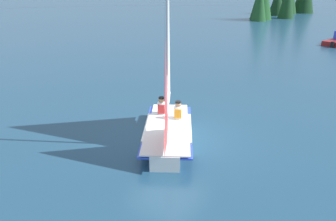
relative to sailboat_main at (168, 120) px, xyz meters
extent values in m
plane|color=navy|center=(-0.03, -0.02, -0.73)|extent=(260.00, 260.00, 0.00)
cube|color=white|center=(-0.03, -0.02, -0.48)|extent=(2.85, 2.62, 0.50)
cube|color=white|center=(-1.44, -0.90, -0.48)|extent=(1.30, 1.28, 0.50)
cube|color=white|center=(1.37, 0.86, -0.48)|extent=(1.56, 1.69, 0.50)
cube|color=blue|center=(-0.03, -0.02, -0.33)|extent=(4.40, 3.61, 0.05)
cube|color=silver|center=(-1.02, -0.64, -0.22)|extent=(2.42, 2.28, 0.04)
cylinder|color=#B7B7BC|center=(-0.48, -0.30, 2.40)|extent=(0.08, 0.08, 5.26)
cylinder|color=#B7B7BC|center=(0.39, 0.24, 0.51)|extent=(1.78, 1.15, 0.07)
pyramid|color=white|center=(0.39, 0.24, 2.72)|extent=(1.68, 1.08, 4.37)
pyramid|color=red|center=(-1.16, -0.73, 1.47)|extent=(1.24, 0.81, 3.21)
cube|color=black|center=(1.84, 1.15, -0.56)|extent=(0.08, 0.07, 0.35)
cube|color=black|center=(0.78, 0.09, -0.50)|extent=(0.36, 0.35, 0.45)
cylinder|color=white|center=(0.78, 0.09, -0.03)|extent=(0.41, 0.41, 0.50)
cube|color=orange|center=(0.78, 0.09, 0.00)|extent=(0.43, 0.40, 0.35)
sphere|color=#A87A56|center=(0.78, 0.09, 0.32)|extent=(0.22, 0.22, 0.22)
cylinder|color=black|center=(0.78, 0.09, 0.40)|extent=(0.29, 0.29, 0.06)
cube|color=black|center=(0.80, 0.86, -0.50)|extent=(0.36, 0.35, 0.45)
cylinder|color=white|center=(0.80, 0.86, -0.03)|extent=(0.41, 0.41, 0.50)
cube|color=red|center=(0.80, 0.86, 0.00)|extent=(0.43, 0.40, 0.35)
sphere|color=#A87A56|center=(0.80, 0.86, 0.32)|extent=(0.22, 0.22, 0.22)
cylinder|color=black|center=(0.80, 0.86, 0.40)|extent=(0.29, 0.29, 0.06)
cube|color=black|center=(21.58, -1.65, -0.49)|extent=(0.29, 0.29, 0.49)
cone|color=#1E4C23|center=(36.39, 10.15, 1.77)|extent=(1.97, 1.97, 5.01)
camera|label=1|loc=(-8.56, -5.92, 4.52)|focal=35.00mm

